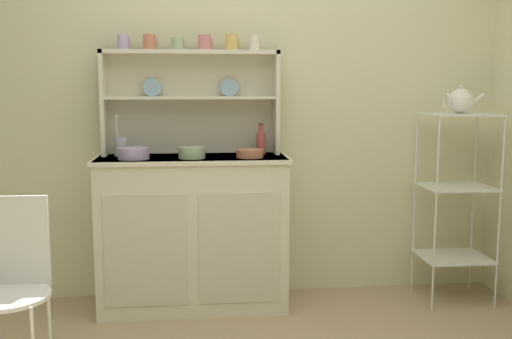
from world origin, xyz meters
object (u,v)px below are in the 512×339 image
Objects in this scene: hutch_shelf_unit at (191,93)px; cup_lilac_0 at (124,42)px; hutch_cabinet at (193,231)px; bakers_rack at (457,186)px; bowl_mixing_large at (134,153)px; wire_chair at (9,277)px; utensil_jar at (121,146)px; porcelain_teapot at (460,101)px; jam_bottle at (261,142)px.

cup_lilac_0 is at bearing -173.97° from hutch_shelf_unit.
hutch_cabinet is 0.97× the size of bakers_rack.
bowl_mixing_large reaches higher than hutch_cabinet.
wire_chair is at bearing -159.34° from bakers_rack.
porcelain_teapot reaches higher than utensil_jar.
hutch_shelf_unit is at bearing 90.00° from hutch_cabinet.
jam_bottle is at bearing 11.78° from hutch_cabinet.
utensil_jar is at bearing -122.84° from cup_lilac_0.
hutch_cabinet is 0.67m from jam_bottle.
bowl_mixing_large is at bearing -59.80° from utensil_jar.
hutch_shelf_unit is (0.00, 0.16, 0.81)m from hutch_cabinet.
hutch_shelf_unit is at bearing 169.50° from jam_bottle.
wire_chair is at bearing -109.96° from cup_lilac_0.
hutch_cabinet is 0.58m from bowl_mixing_large.
cup_lilac_0 is 0.36× the size of porcelain_teapot.
cup_lilac_0 reaches higher than utensil_jar.
wire_chair is 10.02× the size of cup_lilac_0.
hutch_shelf_unit is 0.52m from utensil_jar.
hutch_shelf_unit is at bearing 11.67° from utensil_jar.
bakers_rack reaches higher than utensil_jar.
wire_chair is 4.82× the size of bowl_mixing_large.
jam_bottle is (1.18, 1.02, 0.46)m from wire_chair.
bakers_rack is 0.51m from porcelain_teapot.
hutch_cabinet is 5.96× the size of jam_bottle.
hutch_shelf_unit reaches higher than porcelain_teapot.
hutch_cabinet is 1.22m from wire_chair.
hutch_cabinet is at bearing -17.60° from cup_lilac_0.
utensil_jar is (-0.41, 0.08, 0.50)m from hutch_cabinet.
bowl_mixing_large is 0.74× the size of porcelain_teapot.
bakers_rack is 1.36× the size of wire_chair.
wire_chair is at bearing -139.14° from jam_bottle.
bakers_rack is at bearing 0.79° from bowl_mixing_large.
bakers_rack is 2.16m from cup_lilac_0.
utensil_jar is at bearing 176.46° from porcelain_teapot.
cup_lilac_0 is (0.39, 1.06, 1.05)m from wire_chair.
bakers_rack is at bearing 20.75° from wire_chair.
wire_chair is at bearing -117.17° from bowl_mixing_large.
bowl_mixing_large is at bearing 62.92° from wire_chair.
utensil_jar is (-0.41, -0.09, -0.31)m from hutch_shelf_unit.
hutch_shelf_unit reaches higher than hutch_cabinet.
porcelain_teapot is (2.36, 0.89, 0.71)m from wire_chair.
bakers_rack is 4.74× the size of utensil_jar.
porcelain_teapot is (1.18, -0.13, 0.25)m from jam_bottle.
bowl_mixing_large is at bearing -167.84° from jam_bottle.
utensil_jar is (0.36, 1.02, 0.45)m from wire_chair.
cup_lilac_0 is 0.45× the size of jam_bottle.
cup_lilac_0 is 0.35× the size of utensil_jar.
cup_lilac_0 is 0.99m from jam_bottle.
hutch_cabinet reaches higher than wire_chair.
bowl_mixing_large is (-0.33, -0.24, -0.33)m from hutch_shelf_unit.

